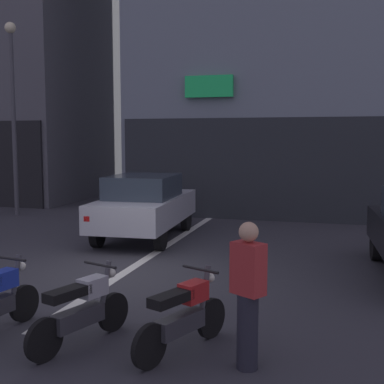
% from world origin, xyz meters
% --- Properties ---
extents(ground_plane, '(120.00, 120.00, 0.00)m').
position_xyz_m(ground_plane, '(0.00, 0.00, 0.00)').
color(ground_plane, '#333338').
extents(lane_centre_line, '(0.20, 18.00, 0.01)m').
position_xyz_m(lane_centre_line, '(0.00, 6.00, 0.00)').
color(lane_centre_line, silver).
rests_on(lane_centre_line, ground).
extents(car_silver_crossing_near, '(1.99, 4.20, 1.64)m').
position_xyz_m(car_silver_crossing_near, '(-0.81, 3.43, 0.89)').
color(car_silver_crossing_near, black).
rests_on(car_silver_crossing_near, ground).
extents(street_lamp, '(0.36, 0.36, 6.29)m').
position_xyz_m(street_lamp, '(-6.35, 5.95, 3.87)').
color(street_lamp, '#47474C').
rests_on(street_lamp, ground).
extents(motorcycle_silver_row_left_mid, '(0.68, 1.60, 0.98)m').
position_xyz_m(motorcycle_silver_row_left_mid, '(0.85, -3.09, 0.46)').
color(motorcycle_silver_row_left_mid, black).
rests_on(motorcycle_silver_row_left_mid, ground).
extents(motorcycle_red_row_centre, '(0.76, 1.56, 0.98)m').
position_xyz_m(motorcycle_red_row_centre, '(2.12, -2.94, 0.46)').
color(motorcycle_red_row_centre, black).
rests_on(motorcycle_red_row_centre, ground).
extents(person_by_motorcycles, '(0.42, 0.37, 1.67)m').
position_xyz_m(person_by_motorcycles, '(2.94, -3.18, 0.86)').
color(person_by_motorcycles, '#23232D').
rests_on(person_by_motorcycles, ground).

